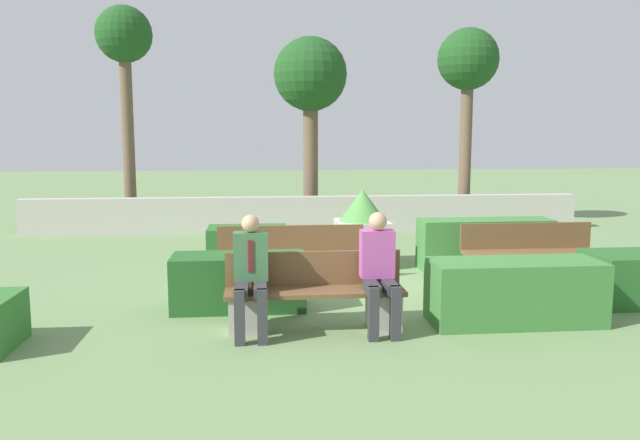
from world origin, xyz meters
TOP-DOWN VIEW (x-y plane):
  - ground_plane at (0.00, 0.00)m, footprint 60.00×60.00m
  - perimeter_wall at (0.00, 5.07)m, footprint 12.61×0.30m
  - bench_front at (-0.44, -2.09)m, footprint 2.04×0.49m
  - bench_left_side at (-0.60, 0.03)m, footprint 2.19×0.48m
  - bench_right_side at (3.02, -0.05)m, footprint 2.07×0.48m
  - person_seated_man at (-1.16, -2.23)m, footprint 0.38×0.64m
  - person_seated_woman at (0.27, -2.23)m, footprint 0.38×0.64m
  - hedge_block_near_right at (2.65, 0.87)m, footprint 2.18×0.61m
  - hedge_block_mid_right at (-1.33, -1.16)m, footprint 1.68×0.70m
  - hedge_block_far_left at (1.92, -2.09)m, footprint 1.99×0.74m
  - hedge_block_far_right at (-1.27, 1.56)m, footprint 1.33×0.80m
  - planter_corner_left at (0.66, 1.29)m, footprint 0.87×0.87m
  - tree_leftmost at (-4.14, 6.21)m, footprint 1.30×1.30m
  - tree_center_left at (0.17, 6.02)m, footprint 1.74×1.74m
  - tree_center_right at (3.90, 5.76)m, footprint 1.45×1.45m

SIDE VIEW (x-z plane):
  - ground_plane at x=0.00m, z-range 0.00..0.00m
  - hedge_block_far_right at x=-1.27m, z-range 0.00..0.65m
  - bench_front at x=-0.44m, z-range -0.09..0.77m
  - bench_right_side at x=3.02m, z-range -0.09..0.78m
  - bench_left_side at x=-0.60m, z-range -0.08..0.78m
  - hedge_block_mid_right at x=-1.33m, z-range 0.00..0.70m
  - hedge_block_far_left at x=1.92m, z-range 0.00..0.75m
  - perimeter_wall at x=0.00m, z-range 0.00..0.81m
  - hedge_block_near_right at x=2.65m, z-range 0.00..0.83m
  - planter_corner_left at x=0.66m, z-range -0.03..1.27m
  - person_seated_man at x=-1.16m, z-range 0.07..1.40m
  - person_seated_woman at x=0.27m, z-range 0.07..1.41m
  - tree_center_left at x=0.17m, z-range 1.23..5.73m
  - tree_center_right at x=3.90m, z-range 1.44..6.14m
  - tree_leftmost at x=-4.14m, z-range 1.62..6.77m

